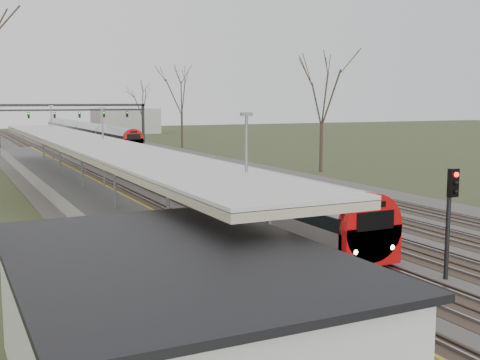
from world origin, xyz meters
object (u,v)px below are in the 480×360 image
object	(u,v)px
train_near	(116,155)
signal_post	(450,207)
train_far	(84,131)
passenger	(219,244)

from	to	relation	value
train_near	signal_post	size ratio (longest dim) A/B	18.34
train_near	signal_post	world-z (taller)	signal_post
train_near	signal_post	bearing A→B (deg)	-87.45
train_near	train_far	distance (m)	48.66
train_far	signal_post	distance (m)	87.64
train_near	passenger	xyz separation A→B (m)	(-6.37, -37.53, 0.40)
train_far	signal_post	bearing A→B (deg)	-93.43
train_far	signal_post	xyz separation A→B (m)	(-5.25, -87.47, 1.25)
signal_post	passenger	bearing A→B (deg)	167.60
train_near	signal_post	xyz separation A→B (m)	(1.75, -39.32, 1.25)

